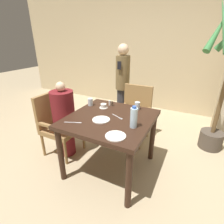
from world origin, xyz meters
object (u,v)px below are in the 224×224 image
object	(u,v)px
standing_host	(122,83)
glass_tall_near	(137,106)
diner_in_left_chair	(64,119)
glass_tall_mid	(90,102)
plate_main_left	(101,120)
plate_main_right	(116,136)
water_bottle	(134,118)
chair_far_side	(134,112)
potted_palm	(223,88)
chair_left_side	(57,122)
teacup_with_saucer	(104,106)

from	to	relation	value
standing_host	glass_tall_near	world-z (taller)	standing_host
diner_in_left_chair	glass_tall_mid	xyz separation A→B (m)	(0.31, 0.23, 0.25)
plate_main_left	plate_main_right	world-z (taller)	same
diner_in_left_chair	water_bottle	world-z (taller)	diner_in_left_chair
diner_in_left_chair	glass_tall_mid	world-z (taller)	diner_in_left_chair
chair_far_side	plate_main_left	size ratio (longest dim) A/B	4.47
potted_palm	glass_tall_near	distance (m)	1.28
standing_host	plate_main_left	world-z (taller)	standing_host
chair_left_side	glass_tall_near	distance (m)	1.21
plate_main_left	plate_main_right	size ratio (longest dim) A/B	1.00
glass_tall_mid	glass_tall_near	bearing A→B (deg)	13.91
chair_left_side	standing_host	xyz separation A→B (m)	(0.46, 1.34, 0.34)
water_bottle	plate_main_right	bearing A→B (deg)	-107.85
diner_in_left_chair	potted_palm	bearing A→B (deg)	30.66
chair_left_side	glass_tall_near	size ratio (longest dim) A/B	8.95
teacup_with_saucer	water_bottle	bearing A→B (deg)	-30.63
potted_palm	chair_left_side	bearing A→B (deg)	-151.07
water_bottle	plate_main_left	bearing A→B (deg)	-177.90
teacup_with_saucer	glass_tall_near	size ratio (longest dim) A/B	1.08
chair_left_side	plate_main_right	xyz separation A→B (m)	(1.14, -0.37, 0.28)
diner_in_left_chair	plate_main_left	xyz separation A→B (m)	(0.69, -0.12, 0.20)
water_bottle	glass_tall_near	world-z (taller)	water_bottle
water_bottle	glass_tall_near	distance (m)	0.51
chair_far_side	plate_main_left	distance (m)	1.06
potted_palm	glass_tall_mid	xyz separation A→B (m)	(-1.65, -0.94, -0.18)
potted_palm	glass_tall_near	size ratio (longest dim) A/B	20.93
standing_host	glass_tall_mid	size ratio (longest dim) A/B	15.08
chair_left_side	glass_tall_mid	distance (m)	0.60
plate_main_right	chair_far_side	bearing A→B (deg)	101.31
plate_main_right	glass_tall_near	world-z (taller)	glass_tall_near
diner_in_left_chair	glass_tall_near	xyz separation A→B (m)	(0.96, 0.39, 0.25)
standing_host	glass_tall_mid	bearing A→B (deg)	-90.41
plate_main_left	glass_tall_near	distance (m)	0.57
chair_left_side	potted_palm	size ratio (longest dim) A/B	0.43
standing_host	water_bottle	distance (m)	1.63
water_bottle	glass_tall_mid	distance (m)	0.84
chair_left_side	teacup_with_saucer	distance (m)	0.77
chair_far_side	glass_tall_mid	size ratio (longest dim) A/B	8.95
potted_palm	water_bottle	bearing A→B (deg)	-124.60
plate_main_left	glass_tall_near	bearing A→B (deg)	62.17
glass_tall_mid	teacup_with_saucer	bearing A→B (deg)	-0.24
glass_tall_near	standing_host	bearing A→B (deg)	123.78
chair_left_side	diner_in_left_chair	xyz separation A→B (m)	(0.14, 0.00, 0.08)
plate_main_right	water_bottle	world-z (taller)	water_bottle
glass_tall_near	glass_tall_mid	xyz separation A→B (m)	(-0.64, -0.16, 0.00)
standing_host	glass_tall_near	xyz separation A→B (m)	(0.64, -0.95, -0.02)
diner_in_left_chair	plate_main_right	bearing A→B (deg)	-20.33
chair_far_side	standing_host	size ratio (longest dim) A/B	0.59
chair_far_side	plate_main_left	bearing A→B (deg)	-93.21
chair_far_side	glass_tall_mid	distance (m)	0.86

